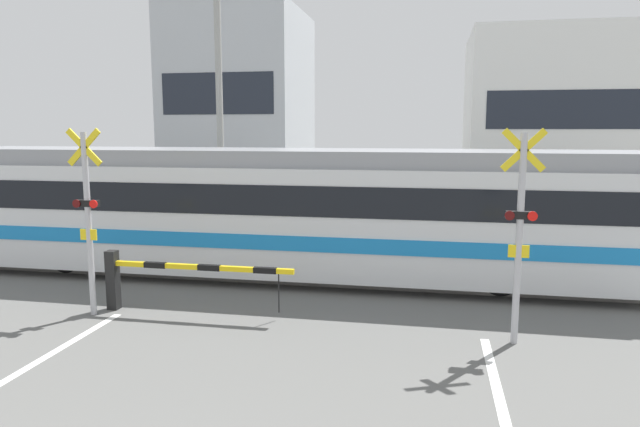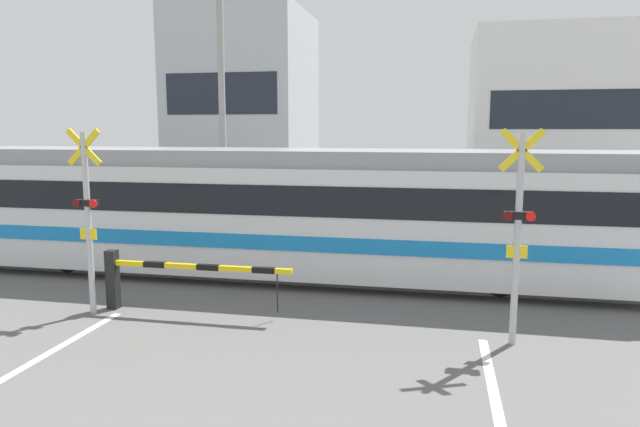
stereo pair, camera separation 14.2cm
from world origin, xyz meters
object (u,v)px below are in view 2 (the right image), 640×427
Objects in this scene: crossing_barrier_near at (155,274)px; crossing_signal_left at (88,213)px; pedestrian at (332,200)px; commuter_train at (275,209)px; crossing_signal_right at (518,227)px; crossing_barrier_far at (442,230)px.

crossing_barrier_near is 1.65m from crossing_signal_left.
commuter_train is at bearing -91.56° from pedestrian.
crossing_barrier_far is at bearing 100.02° from crossing_signal_right.
crossing_barrier_near is 9.52m from pedestrian.
crossing_signal_left is (-2.56, -3.43, 0.31)m from commuter_train.
crossing_signal_left is (-6.41, -6.22, 1.17)m from crossing_barrier_far.
crossing_signal_left reaches higher than crossing_barrier_far.
crossing_barrier_near is 1.00× the size of crossing_barrier_far.
crossing_signal_right reaches higher than crossing_barrier_near.
commuter_train is 6.33m from pedestrian.
pedestrian is (-4.77, 9.74, -0.85)m from crossing_signal_right.
crossing_signal_left is 1.00× the size of crossing_signal_right.
crossing_signal_left reaches higher than commuter_train.
crossing_signal_right reaches higher than commuter_train.
pedestrian is (2.74, 9.74, -0.85)m from crossing_signal_left.
crossing_signal_right is at bearing -34.79° from commuter_train.
crossing_barrier_near is (-1.47, -3.06, -0.86)m from commuter_train.
crossing_barrier_far is at bearing 44.13° from crossing_signal_left.
crossing_signal_right is (7.51, 0.00, 0.00)m from crossing_signal_left.
crossing_signal_left is at bearing -161.34° from crossing_barrier_near.
crossing_barrier_near and crossing_barrier_far have the same top height.
commuter_train is 4.82m from crossing_barrier_far.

